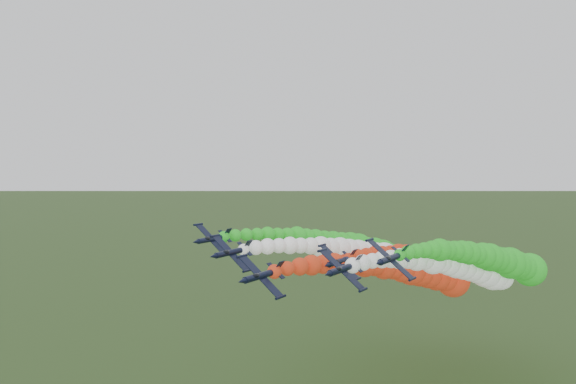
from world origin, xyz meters
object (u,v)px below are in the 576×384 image
object	(u,v)px
jet_inner_right	(467,269)
jet_outer_right	(502,262)
jet_inner_left	(380,257)
jet_trail	(453,263)
jet_lead	(415,273)
jet_outer_left	(355,247)

from	to	relation	value
jet_inner_right	jet_outer_right	xyz separation A→B (m)	(6.80, 5.86, 1.52)
jet_inner_left	jet_trail	world-z (taller)	jet_inner_left
jet_inner_right	jet_outer_right	world-z (taller)	jet_outer_right
jet_lead	jet_trail	distance (m)	22.99
jet_inner_left	jet_inner_right	bearing A→B (deg)	2.92
jet_inner_left	jet_outer_right	bearing A→B (deg)	13.31
jet_lead	jet_inner_right	bearing A→B (deg)	44.61
jet_lead	jet_outer_left	bearing A→B (deg)	145.60
jet_outer_left	jet_outer_right	world-z (taller)	jet_outer_right
jet_inner_left	jet_outer_left	xyz separation A→B (m)	(-11.76, 8.51, 0.58)
jet_lead	jet_inner_left	xyz separation A→B (m)	(-13.10, 8.52, 1.46)
jet_inner_right	jet_outer_right	size ratio (longest dim) A/B	0.99
jet_outer_left	jet_outer_right	bearing A→B (deg)	-2.04
jet_inner_right	jet_trail	xyz separation A→B (m)	(-7.59, 13.18, -1.46)
jet_inner_right	jet_inner_left	bearing A→B (deg)	-177.08
jet_inner_right	jet_outer_left	bearing A→B (deg)	168.05
jet_lead	jet_outer_right	distance (m)	22.86
jet_trail	jet_outer_left	bearing A→B (deg)	-167.84
jet_lead	jet_inner_right	world-z (taller)	jet_inner_right
jet_inner_left	jet_inner_right	world-z (taller)	jet_inner_left
jet_outer_left	jet_inner_left	bearing A→B (deg)	-35.88
jet_inner_left	jet_outer_left	distance (m)	14.53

